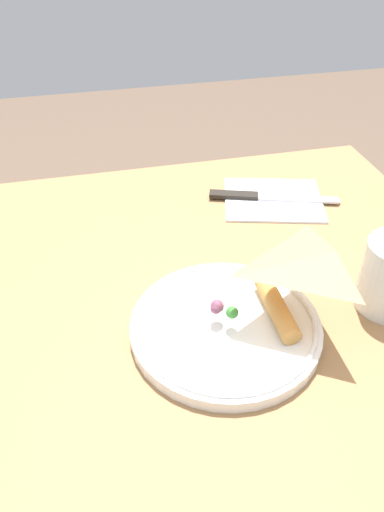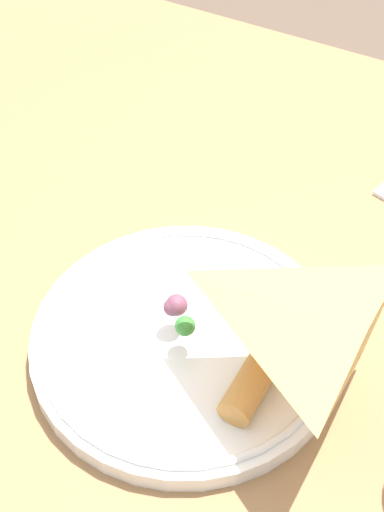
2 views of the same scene
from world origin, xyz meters
name	(u,v)px [view 2 (image 2 of 2)]	position (x,y,z in m)	size (l,w,h in m)	color
dining_table	(109,321)	(0.00, 0.00, 0.64)	(1.05, 0.74, 0.77)	olive
plate_pizza	(189,339)	(0.13, -0.07, 0.78)	(0.23, 0.23, 0.05)	white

